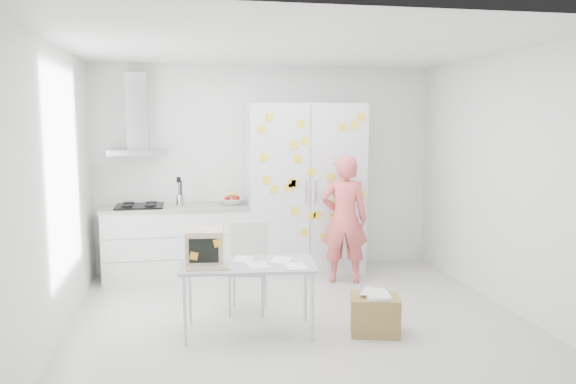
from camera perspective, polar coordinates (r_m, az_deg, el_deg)
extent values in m
cube|color=silver|center=(5.89, 0.88, -12.59)|extent=(4.50, 4.00, 0.02)
cube|color=white|center=(7.53, -2.16, 2.43)|extent=(4.50, 0.02, 2.70)
cube|color=white|center=(5.58, -22.37, 0.12)|extent=(0.02, 4.00, 2.70)
cube|color=white|center=(6.41, 21.01, 1.07)|extent=(0.02, 4.00, 2.70)
cube|color=white|center=(5.58, 0.94, 14.58)|extent=(4.50, 4.00, 0.02)
cube|color=white|center=(7.29, -11.17, -5.12)|extent=(1.80, 0.60, 0.88)
cube|color=gray|center=(6.96, -11.22, -4.53)|extent=(1.76, 0.01, 0.01)
cube|color=gray|center=(7.03, -11.16, -6.76)|extent=(1.76, 0.01, 0.01)
cube|color=#9E9E99|center=(7.21, -11.26, -1.54)|extent=(1.84, 0.63, 0.04)
cube|color=black|center=(7.22, -14.84, -1.43)|extent=(0.58, 0.50, 0.03)
cylinder|color=black|center=(7.11, -16.04, -1.36)|extent=(0.14, 0.14, 0.02)
cylinder|color=black|center=(7.09, -13.79, -1.31)|extent=(0.14, 0.14, 0.02)
cylinder|color=black|center=(7.35, -15.87, -1.08)|extent=(0.14, 0.14, 0.02)
cylinder|color=black|center=(7.33, -13.69, -1.03)|extent=(0.14, 0.14, 0.02)
cylinder|color=silver|center=(7.19, -10.88, -0.82)|extent=(0.10, 0.10, 0.14)
cylinder|color=black|center=(7.19, -11.02, -0.03)|extent=(0.01, 0.01, 0.30)
cylinder|color=black|center=(7.17, -10.76, -0.04)|extent=(0.01, 0.01, 0.30)
cylinder|color=black|center=(7.20, -10.86, -0.01)|extent=(0.01, 0.01, 0.30)
cube|color=black|center=(7.17, -11.05, 1.24)|extent=(0.05, 0.01, 0.07)
imported|color=white|center=(7.22, -5.71, -0.95)|extent=(0.31, 0.31, 0.08)
sphere|color=#B2140F|center=(7.23, -6.20, -0.73)|extent=(0.08, 0.08, 0.08)
sphere|color=#B2140F|center=(7.17, -5.44, -0.79)|extent=(0.08, 0.08, 0.08)
sphere|color=#B2140F|center=(7.26, -5.19, -0.68)|extent=(0.08, 0.08, 0.08)
cylinder|color=yellow|center=(7.23, -5.89, -0.37)|extent=(0.09, 0.17, 0.10)
cylinder|color=yellow|center=(7.23, -5.70, -0.36)|extent=(0.04, 0.17, 0.10)
cylinder|color=yellow|center=(7.24, -5.50, -0.36)|extent=(0.08, 0.17, 0.10)
cube|color=silver|center=(7.20, -14.99, 3.95)|extent=(0.70, 0.48, 0.07)
cube|color=silver|center=(7.31, -15.05, 7.92)|extent=(0.26, 0.24, 0.95)
cube|color=silver|center=(7.32, 1.71, 0.32)|extent=(1.50, 0.65, 2.20)
cube|color=slate|center=(7.00, 2.29, -0.01)|extent=(0.01, 0.01, 2.16)
cube|color=silver|center=(6.98, 1.83, -0.03)|extent=(0.02, 0.02, 0.30)
cube|color=silver|center=(7.01, 2.79, -0.01)|extent=(0.02, 0.02, 0.30)
cube|color=yellow|center=(7.05, 5.63, 6.56)|extent=(0.10, 0.00, 0.10)
cube|color=yellow|center=(7.09, 6.79, 6.75)|extent=(0.12, 0.00, 0.12)
cube|color=yellow|center=(7.19, 7.49, -0.25)|extent=(0.12, 0.00, 0.12)
cube|color=yellow|center=(6.94, 0.43, 0.86)|extent=(0.10, 0.00, 0.10)
cube|color=yellow|center=(6.98, 2.40, 2.06)|extent=(0.12, 0.00, 0.12)
cube|color=yellow|center=(7.13, 5.23, -1.88)|extent=(0.12, 0.00, 0.12)
cube|color=yellow|center=(6.99, 0.71, -1.93)|extent=(0.10, 0.00, 0.10)
cube|color=yellow|center=(6.92, 1.28, 6.97)|extent=(0.12, 0.00, 0.12)
cube|color=yellow|center=(7.07, 3.02, -2.33)|extent=(0.12, 0.00, 0.12)
cube|color=yellow|center=(7.09, 5.52, 0.80)|extent=(0.12, 0.00, 0.12)
cube|color=yellow|center=(7.09, 4.56, -1.24)|extent=(0.10, 0.00, 0.10)
cube|color=yellow|center=(6.91, 0.61, 4.79)|extent=(0.12, 0.00, 0.12)
cube|color=yellow|center=(6.91, -1.43, 0.30)|extent=(0.10, 0.00, 0.10)
cube|color=yellow|center=(6.88, -2.16, 1.20)|extent=(0.10, 0.00, 0.10)
cube|color=yellow|center=(6.83, -2.70, 6.43)|extent=(0.11, 0.00, 0.11)
cube|color=yellow|center=(7.07, 1.73, -4.15)|extent=(0.10, 0.00, 0.10)
cube|color=yellow|center=(6.95, 0.71, 0.91)|extent=(0.11, 0.00, 0.11)
cube|color=yellow|center=(7.22, 6.44, -3.89)|extent=(0.11, 0.00, 0.11)
cube|color=yellow|center=(7.12, 7.44, 7.53)|extent=(0.10, 0.00, 0.10)
cube|color=yellow|center=(6.92, 0.97, 3.45)|extent=(0.10, 0.00, 0.10)
cube|color=yellow|center=(6.94, 0.03, 0.43)|extent=(0.11, 0.00, 0.11)
cube|color=yellow|center=(7.14, 3.68, -4.61)|extent=(0.10, 0.00, 0.10)
cube|color=yellow|center=(6.85, -1.91, 7.60)|extent=(0.10, 0.00, 0.10)
cube|color=yellow|center=(6.85, -2.42, 3.52)|extent=(0.12, 0.00, 0.12)
cube|color=yellow|center=(7.13, 4.69, -2.59)|extent=(0.11, 0.00, 0.11)
cube|color=yellow|center=(6.93, 1.71, 5.18)|extent=(0.11, 0.00, 0.11)
cube|color=yellow|center=(7.05, 4.42, 1.50)|extent=(0.11, 0.00, 0.11)
cube|color=yellow|center=(7.05, 2.44, -2.44)|extent=(0.11, 0.00, 0.11)
imported|color=#E55B59|center=(6.91, 5.73, -2.76)|extent=(0.64, 0.50, 1.58)
cube|color=#B0B8BB|center=(5.27, -4.06, -7.41)|extent=(1.30, 0.74, 0.03)
cylinder|color=silver|center=(5.15, -10.44, -11.81)|extent=(0.03, 0.03, 0.64)
cylinder|color=silver|center=(5.16, 2.46, -11.63)|extent=(0.03, 0.03, 0.64)
cylinder|color=silver|center=(5.64, -9.94, -10.09)|extent=(0.03, 0.03, 0.64)
cylinder|color=silver|center=(5.65, 1.78, -9.94)|extent=(0.03, 0.03, 0.64)
cube|color=beige|center=(5.31, -8.42, -5.45)|extent=(0.37, 0.39, 0.32)
cube|color=beige|center=(5.13, -8.54, -5.91)|extent=(0.32, 0.05, 0.28)
cube|color=black|center=(5.12, -8.55, -5.93)|extent=(0.27, 0.03, 0.22)
cube|color=#FFB02E|center=(5.13, -9.54, -6.43)|extent=(0.08, 0.01, 0.08)
cube|color=#FFB02E|center=(5.09, -7.17, -5.16)|extent=(0.08, 0.01, 0.08)
cube|color=beige|center=(5.12, -8.04, -7.64)|extent=(0.40, 0.17, 0.02)
cube|color=gray|center=(5.12, -8.05, -7.50)|extent=(0.36, 0.13, 0.01)
cube|color=white|center=(5.23, -3.08, -7.37)|extent=(0.22, 0.29, 0.00)
cube|color=white|center=(5.39, -0.75, -6.91)|extent=(0.28, 0.32, 0.00)
cube|color=white|center=(5.16, 0.73, -7.52)|extent=(0.19, 0.26, 0.00)
cube|color=white|center=(5.44, -4.56, -6.79)|extent=(0.25, 0.30, 0.00)
cube|color=beige|center=(5.91, -4.13, -7.89)|extent=(0.50, 0.50, 0.04)
cube|color=beige|center=(6.04, -3.95, -5.15)|extent=(0.39, 0.12, 0.46)
cylinder|color=#B9B9BE|center=(5.84, -5.96, -10.48)|extent=(0.03, 0.03, 0.43)
cylinder|color=#B9B9BE|center=(5.80, -2.61, -10.57)|extent=(0.03, 0.03, 0.43)
cylinder|color=#B9B9BE|center=(6.16, -5.50, -9.53)|extent=(0.03, 0.03, 0.43)
cylinder|color=#B9B9BE|center=(6.12, -2.34, -9.60)|extent=(0.03, 0.03, 0.43)
cube|color=olive|center=(5.46, 8.82, -12.21)|extent=(0.53, 0.46, 0.36)
cube|color=white|center=(5.38, 9.07, -10.31)|extent=(0.25, 0.32, 0.03)
cube|color=white|center=(5.42, 8.55, -9.97)|extent=(0.30, 0.33, 0.00)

